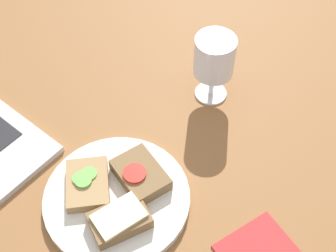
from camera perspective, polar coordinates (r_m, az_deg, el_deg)
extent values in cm
cube|color=brown|center=(87.10, -3.55, -5.15)|extent=(140.00, 140.00, 3.00)
cylinder|color=silver|center=(81.43, -6.25, -8.75)|extent=(25.08, 25.08, 1.59)
cube|color=brown|center=(77.15, -5.91, -11.36)|extent=(11.05, 9.40, 2.36)
cube|color=#F4EAB7|center=(75.83, -6.00, -10.85)|extent=(9.08, 7.16, 0.61)
cube|color=brown|center=(81.10, -3.38, -5.96)|extent=(9.40, 11.26, 2.55)
cylinder|color=red|center=(79.52, -4.10, -5.78)|extent=(3.97, 3.97, 0.48)
cube|color=#A88456|center=(81.48, -9.77, -6.98)|extent=(11.76, 11.88, 1.96)
cylinder|color=#6BB74C|center=(81.21, -9.62, -5.75)|extent=(2.75, 2.75, 0.30)
cylinder|color=#6BB74C|center=(80.94, -10.67, -6.30)|extent=(2.74, 2.74, 0.32)
cylinder|color=#6BB74C|center=(80.55, -10.30, -6.54)|extent=(2.94, 2.94, 0.46)
cylinder|color=white|center=(96.66, 5.21, 4.02)|extent=(6.55, 6.55, 0.40)
cylinder|color=white|center=(94.31, 5.35, 5.35)|extent=(0.96, 0.96, 6.07)
cylinder|color=white|center=(89.40, 5.68, 8.47)|extent=(7.91, 7.91, 7.98)
cylinder|color=white|center=(90.62, 5.60, 7.64)|extent=(7.27, 7.27, 4.41)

